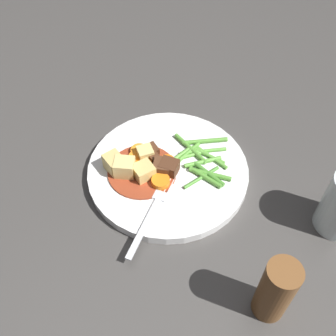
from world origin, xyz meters
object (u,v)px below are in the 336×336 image
at_px(carrot_slice_2, 169,162).
at_px(potato_chunk_3, 125,169).
at_px(carrot_slice_0, 139,151).
at_px(carrot_slice_1, 161,182).
at_px(carrot_slice_4, 136,157).
at_px(meat_chunk_2, 153,158).
at_px(meat_chunk_0, 151,150).
at_px(potato_chunk_1, 144,172).
at_px(fork, 153,210).
at_px(pepper_mill, 276,291).
at_px(potato_chunk_2, 114,163).
at_px(meat_chunk_1, 162,167).
at_px(potato_chunk_0, 145,153).
at_px(meat_chunk_3, 171,167).
at_px(carrot_slice_3, 143,164).
at_px(dinner_plate, 168,171).

relative_size(carrot_slice_2, potato_chunk_3, 0.76).
bearing_deg(carrot_slice_0, carrot_slice_1, 109.15).
xyz_separation_m(carrot_slice_4, meat_chunk_2, (-0.03, 0.01, 0.00)).
bearing_deg(carrot_slice_1, meat_chunk_0, -86.11).
distance_m(potato_chunk_1, fork, 0.07).
bearing_deg(pepper_mill, carrot_slice_1, -63.40).
relative_size(potato_chunk_2, pepper_mill, 0.29).
relative_size(potato_chunk_1, potato_chunk_3, 0.97).
bearing_deg(potato_chunk_3, meat_chunk_1, 176.52).
distance_m(carrot_slice_2, potato_chunk_0, 0.04).
height_order(potato_chunk_0, meat_chunk_3, meat_chunk_3).
distance_m(potato_chunk_1, meat_chunk_2, 0.04).
relative_size(carrot_slice_3, fork, 0.19).
bearing_deg(pepper_mill, potato_chunk_0, -65.75).
bearing_deg(potato_chunk_2, carrot_slice_0, -147.13).
bearing_deg(dinner_plate, carrot_slice_3, -17.90).
height_order(carrot_slice_1, meat_chunk_0, meat_chunk_0).
distance_m(carrot_slice_0, potato_chunk_2, 0.06).
bearing_deg(potato_chunk_0, meat_chunk_0, -148.81).
bearing_deg(carrot_slice_1, potato_chunk_1, -40.13).
xyz_separation_m(carrot_slice_2, pepper_mill, (-0.09, 0.27, 0.03)).
distance_m(potato_chunk_0, meat_chunk_2, 0.02).
distance_m(potato_chunk_2, meat_chunk_1, 0.08).
relative_size(potato_chunk_2, fork, 0.22).
bearing_deg(carrot_slice_0, carrot_slice_2, 142.89).
distance_m(carrot_slice_3, meat_chunk_1, 0.04).
height_order(dinner_plate, meat_chunk_3, meat_chunk_3).
bearing_deg(carrot_slice_2, potato_chunk_0, -31.22).
height_order(potato_chunk_1, pepper_mill, pepper_mill).
relative_size(dinner_plate, meat_chunk_0, 11.71).
bearing_deg(carrot_slice_2, carrot_slice_3, -7.60).
bearing_deg(carrot_slice_3, dinner_plate, 162.10).
relative_size(dinner_plate, potato_chunk_2, 8.27).
relative_size(potato_chunk_3, meat_chunk_3, 1.10).
bearing_deg(potato_chunk_2, carrot_slice_4, -157.43).
bearing_deg(carrot_slice_4, potato_chunk_1, 101.30).
bearing_deg(meat_chunk_3, meat_chunk_1, -11.02).
xyz_separation_m(fork, pepper_mill, (-0.14, 0.18, 0.04)).
distance_m(dinner_plate, potato_chunk_0, 0.05).
xyz_separation_m(carrot_slice_1, meat_chunk_1, (-0.01, -0.03, 0.01)).
distance_m(carrot_slice_0, fork, 0.13).
height_order(meat_chunk_0, meat_chunk_1, meat_chunk_1).
xyz_separation_m(carrot_slice_1, meat_chunk_3, (-0.02, -0.02, 0.01)).
height_order(dinner_plate, meat_chunk_2, meat_chunk_2).
relative_size(carrot_slice_3, potato_chunk_1, 0.91).
distance_m(carrot_slice_4, meat_chunk_0, 0.03).
xyz_separation_m(dinner_plate, meat_chunk_1, (0.01, 0.01, 0.02)).
relative_size(dinner_plate, carrot_slice_2, 10.94).
height_order(potato_chunk_3, meat_chunk_0, potato_chunk_3).
relative_size(carrot_slice_0, carrot_slice_4, 1.15).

